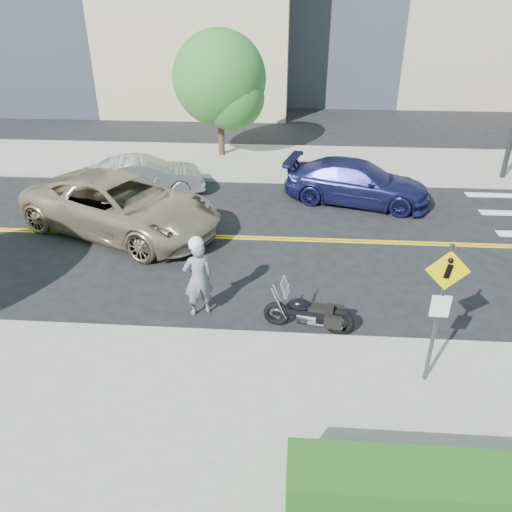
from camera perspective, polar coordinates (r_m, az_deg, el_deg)
The scene contains 10 objects.
ground_plane at distance 15.78m, azimuth -1.37°, elevation 2.10°, with size 120.00×120.00×0.00m, color black.
sidewalk_near at distance 9.66m, azimuth -5.77°, elevation -17.64°, with size 60.00×5.00×0.15m, color #9E9B91.
sidewalk_far at distance 22.70m, azimuth 0.43°, elevation 10.71°, with size 60.00×5.00×0.15m, color #9E9B91.
pedestrian_sign at distance 9.67m, azimuth 20.35°, elevation -5.05°, with size 0.78×0.08×3.00m.
motorcyclist at distance 11.76m, azimuth -6.64°, elevation -2.33°, with size 0.83×0.70×2.06m.
motorcycle at distance 11.44m, azimuth 6.12°, elevation -5.71°, with size 2.03×0.62×1.23m, color black, non-canonical shape.
suv at distance 16.40m, azimuth -15.13°, elevation 5.63°, with size 3.02×6.55×1.82m, color tan.
parked_car_silver at distance 19.35m, azimuth -12.67°, elevation 8.83°, with size 1.53×4.38×1.44m, color #9A9CA2.
parked_car_blue at distance 18.59m, azimuth 11.48°, elevation 8.25°, with size 2.12×5.22×1.52m, color navy.
tree_far_a at distance 22.86m, azimuth -4.20°, elevation 19.59°, with size 4.04×4.04×5.53m.
Camera 1 is at (1.41, -14.06, 7.02)m, focal length 35.00 mm.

